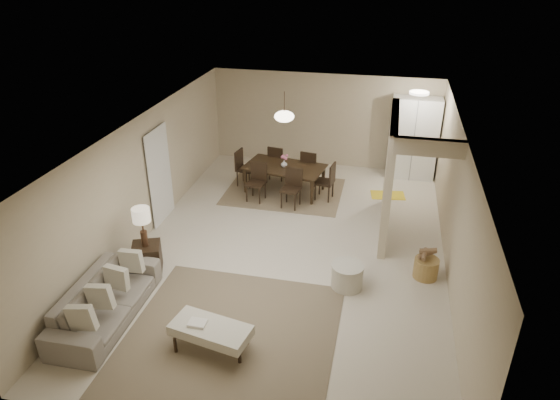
% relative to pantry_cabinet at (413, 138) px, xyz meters
% --- Properties ---
extents(floor, '(9.00, 9.00, 0.00)m').
position_rel_pantry_cabinet_xyz_m(floor, '(-2.35, -4.15, -1.05)').
color(floor, beige).
rests_on(floor, ground).
extents(ceiling, '(9.00, 9.00, 0.00)m').
position_rel_pantry_cabinet_xyz_m(ceiling, '(-2.35, -4.15, 1.45)').
color(ceiling, white).
rests_on(ceiling, back_wall).
extents(back_wall, '(6.00, 0.00, 6.00)m').
position_rel_pantry_cabinet_xyz_m(back_wall, '(-2.35, 0.35, 0.20)').
color(back_wall, '#BFAE90').
rests_on(back_wall, floor).
extents(left_wall, '(0.00, 9.00, 9.00)m').
position_rel_pantry_cabinet_xyz_m(left_wall, '(-5.35, -4.15, 0.20)').
color(left_wall, '#BFAE90').
rests_on(left_wall, floor).
extents(right_wall, '(0.00, 9.00, 9.00)m').
position_rel_pantry_cabinet_xyz_m(right_wall, '(0.65, -4.15, 0.20)').
color(right_wall, '#BFAE90').
rests_on(right_wall, floor).
extents(partition, '(0.15, 2.50, 2.50)m').
position_rel_pantry_cabinet_xyz_m(partition, '(-0.55, -2.90, 0.20)').
color(partition, '#BFAE90').
rests_on(partition, floor).
extents(doorway, '(0.04, 0.90, 2.04)m').
position_rel_pantry_cabinet_xyz_m(doorway, '(-5.32, -3.55, -0.03)').
color(doorway, black).
rests_on(doorway, floor).
extents(pantry_cabinet, '(1.20, 0.55, 2.10)m').
position_rel_pantry_cabinet_xyz_m(pantry_cabinet, '(0.00, 0.00, 0.00)').
color(pantry_cabinet, white).
rests_on(pantry_cabinet, floor).
extents(flush_light, '(0.44, 0.44, 0.05)m').
position_rel_pantry_cabinet_xyz_m(flush_light, '(-0.05, -0.95, 1.41)').
color(flush_light, white).
rests_on(flush_light, ceiling).
extents(living_rug, '(3.20, 3.20, 0.01)m').
position_rel_pantry_cabinet_xyz_m(living_rug, '(-2.72, -6.84, -1.04)').
color(living_rug, brown).
rests_on(living_rug, floor).
extents(sofa, '(2.30, 0.94, 0.67)m').
position_rel_pantry_cabinet_xyz_m(sofa, '(-4.80, -6.84, -0.72)').
color(sofa, gray).
rests_on(sofa, floor).
extents(ottoman_bench, '(1.27, 0.76, 0.42)m').
position_rel_pantry_cabinet_xyz_m(ottoman_bench, '(-2.92, -7.14, -0.71)').
color(ottoman_bench, beige).
rests_on(ottoman_bench, living_rug).
extents(side_table, '(0.65, 0.65, 0.55)m').
position_rel_pantry_cabinet_xyz_m(side_table, '(-4.75, -5.49, -0.78)').
color(side_table, black).
rests_on(side_table, floor).
extents(table_lamp, '(0.32, 0.32, 0.76)m').
position_rel_pantry_cabinet_xyz_m(table_lamp, '(-4.75, -5.49, 0.06)').
color(table_lamp, '#4D3221').
rests_on(table_lamp, side_table).
extents(round_pouf, '(0.57, 0.57, 0.45)m').
position_rel_pantry_cabinet_xyz_m(round_pouf, '(-1.11, -5.17, -0.83)').
color(round_pouf, beige).
rests_on(round_pouf, floor).
extents(wicker_basket, '(0.46, 0.46, 0.38)m').
position_rel_pantry_cabinet_xyz_m(wicker_basket, '(0.26, -4.56, -0.86)').
color(wicker_basket, olive).
rests_on(wicker_basket, floor).
extents(dining_rug, '(2.80, 2.10, 0.01)m').
position_rel_pantry_cabinet_xyz_m(dining_rug, '(-3.01, -1.64, -1.04)').
color(dining_rug, brown).
rests_on(dining_rug, floor).
extents(dining_table, '(2.04, 1.36, 0.67)m').
position_rel_pantry_cabinet_xyz_m(dining_table, '(-3.01, -1.64, -0.72)').
color(dining_table, black).
rests_on(dining_table, dining_rug).
extents(dining_chairs, '(2.50, 1.97, 0.92)m').
position_rel_pantry_cabinet_xyz_m(dining_chairs, '(-3.01, -1.64, -0.59)').
color(dining_chairs, black).
rests_on(dining_chairs, dining_rug).
extents(vase, '(0.19, 0.19, 0.17)m').
position_rel_pantry_cabinet_xyz_m(vase, '(-3.01, -1.64, -0.30)').
color(vase, white).
rests_on(vase, dining_table).
extents(yellow_mat, '(0.86, 0.60, 0.01)m').
position_rel_pantry_cabinet_xyz_m(yellow_mat, '(-0.50, -1.29, -1.04)').
color(yellow_mat, yellow).
rests_on(yellow_mat, floor).
extents(pendant_light, '(0.46, 0.46, 0.71)m').
position_rel_pantry_cabinet_xyz_m(pendant_light, '(-3.01, -1.64, 0.87)').
color(pendant_light, '#4D3221').
rests_on(pendant_light, ceiling).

